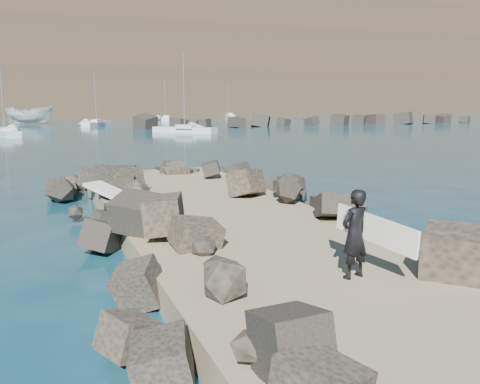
% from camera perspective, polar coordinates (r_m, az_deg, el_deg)
% --- Properties ---
extents(ground, '(800.00, 800.00, 0.00)m').
position_cam_1_polar(ground, '(15.33, -1.35, -4.92)').
color(ground, '#0F384C').
rests_on(ground, ground).
extents(jetty, '(6.00, 26.00, 0.60)m').
position_cam_1_polar(jetty, '(13.45, 1.54, -5.73)').
color(jetty, '#8C7759').
rests_on(jetty, ground).
extents(riprap_left, '(2.60, 22.00, 1.00)m').
position_cam_1_polar(riprap_left, '(13.09, -11.19, -5.46)').
color(riprap_left, black).
rests_on(riprap_left, ground).
extents(riprap_right, '(2.60, 22.00, 1.00)m').
position_cam_1_polar(riprap_right, '(15.13, 11.01, -3.35)').
color(riprap_right, black).
rests_on(riprap_right, ground).
extents(breakwater_secondary, '(52.00, 4.00, 1.20)m').
position_cam_1_polar(breakwater_secondary, '(79.77, 9.15, 7.46)').
color(breakwater_secondary, black).
rests_on(breakwater_secondary, ground).
extents(headland, '(360.00, 140.00, 32.00)m').
position_cam_1_polar(headland, '(175.01, -16.53, 13.54)').
color(headland, '#2D4919').
rests_on(headland, ground).
extents(surfboard_resting, '(2.00, 2.60, 0.09)m').
position_cam_1_polar(surfboard_resting, '(15.63, -12.50, -0.94)').
color(surfboard_resting, white).
rests_on(surfboard_resting, riprap_left).
extents(boat_imported, '(7.60, 4.51, 2.76)m').
position_cam_1_polar(boat_imported, '(88.11, -21.54, 7.64)').
color(boat_imported, silver).
rests_on(boat_imported, ground).
extents(surfer_with_board, '(1.02, 2.08, 1.69)m').
position_cam_1_polar(surfer_with_board, '(10.24, 12.43, -4.33)').
color(surfer_with_board, black).
rests_on(surfer_with_board, jetty).
extents(sailboat_d, '(2.65, 6.09, 7.29)m').
position_cam_1_polar(sailboat_d, '(95.28, -7.97, 7.73)').
color(sailboat_d, silver).
rests_on(sailboat_d, ground).
extents(sailboat_c, '(6.59, 6.65, 9.19)m').
position_cam_1_polar(sailboat_c, '(62.03, -5.91, 6.62)').
color(sailboat_c, silver).
rests_on(sailboat_c, ground).
extents(sailboat_b, '(4.70, 5.97, 7.67)m').
position_cam_1_polar(sailboat_b, '(79.29, -15.04, 7.05)').
color(sailboat_b, silver).
rests_on(sailboat_b, ground).
extents(sailboat_a, '(3.38, 7.15, 8.44)m').
position_cam_1_polar(sailboat_a, '(61.09, -23.80, 5.77)').
color(sailboat_a, silver).
rests_on(sailboat_a, ground).
extents(sailboat_f, '(1.53, 5.52, 6.75)m').
position_cam_1_polar(sailboat_f, '(110.10, -1.21, 8.12)').
color(sailboat_f, silver).
rests_on(sailboat_f, ground).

